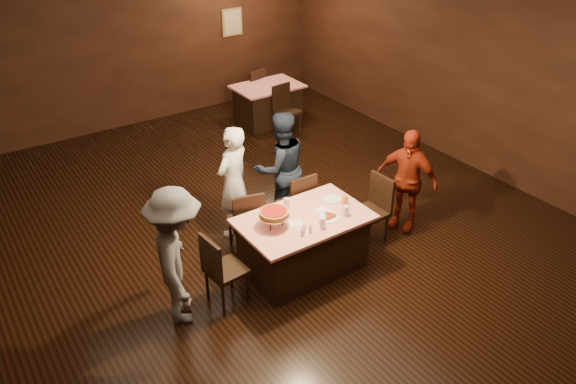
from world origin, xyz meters
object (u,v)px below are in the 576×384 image
at_px(diner_red_shirt, 407,180).
at_px(glass_front_right, 346,211).
at_px(chair_end_right, 370,211).
at_px(pizza_stand, 274,213).
at_px(chair_far_right, 295,202).
at_px(glass_back, 287,203).
at_px(glass_amber, 345,200).
at_px(plate_empty, 332,199).
at_px(chair_back_far, 252,91).
at_px(diner_grey_knit, 177,257).
at_px(main_table, 303,243).
at_px(chair_back_near, 287,111).
at_px(chair_end_left, 226,268).
at_px(back_table, 268,104).
at_px(diner_white_jacket, 233,182).
at_px(glass_front_left, 322,223).
at_px(chair_far_left, 245,220).
at_px(diner_navy_hoodie, 281,168).

bearing_deg(diner_red_shirt, glass_front_right, -101.45).
height_order(chair_end_right, pizza_stand, pizza_stand).
height_order(chair_far_right, glass_back, chair_far_right).
bearing_deg(glass_amber, glass_front_right, -126.87).
bearing_deg(plate_empty, chair_back_far, 70.91).
xyz_separation_m(pizza_stand, glass_back, (0.35, 0.25, -0.11)).
height_order(chair_end_right, chair_back_far, same).
distance_m(pizza_stand, glass_amber, 1.01).
xyz_separation_m(diner_grey_knit, glass_amber, (2.25, -0.11, 0.01)).
xyz_separation_m(main_table, chair_back_near, (2.18, 3.57, 0.09)).
distance_m(main_table, chair_back_near, 4.19).
height_order(chair_end_left, diner_red_shirt, diner_red_shirt).
xyz_separation_m(main_table, chair_back_far, (2.18, 4.87, 0.09)).
relative_size(back_table, diner_grey_knit, 0.78).
xyz_separation_m(main_table, glass_amber, (0.60, -0.05, 0.46)).
distance_m(chair_far_right, glass_back, 0.73).
bearing_deg(glass_front_right, back_table, 69.01).
bearing_deg(chair_back_near, diner_white_jacket, -142.75).
bearing_deg(chair_back_far, chair_end_left, 43.07).
height_order(main_table, back_table, same).
bearing_deg(plate_empty, glass_front_left, -138.01).
bearing_deg(chair_end_right, chair_far_left, -119.52).
relative_size(glass_front_left, glass_front_right, 1.00).
relative_size(main_table, glass_amber, 11.43).
bearing_deg(glass_front_left, diner_white_jacket, 103.01).
distance_m(chair_back_near, glass_front_left, 4.44).
bearing_deg(diner_grey_knit, chair_far_left, -41.00).
height_order(chair_far_left, chair_far_right, same).
distance_m(chair_back_far, diner_red_shirt, 4.89).
distance_m(chair_back_near, glass_amber, 3.97).
bearing_deg(diner_white_jacket, glass_amber, 102.53).
relative_size(diner_red_shirt, glass_front_right, 10.74).
bearing_deg(pizza_stand, glass_front_right, -19.44).
height_order(back_table, glass_front_left, glass_front_left).
relative_size(chair_back_near, diner_navy_hoodie, 0.57).
height_order(diner_grey_knit, glass_amber, diner_grey_knit).
distance_m(diner_white_jacket, glass_amber, 1.56).
bearing_deg(chair_far_left, main_table, 131.55).
bearing_deg(chair_end_right, chair_end_left, -92.96).
height_order(chair_back_near, diner_red_shirt, diner_red_shirt).
bearing_deg(chair_back_far, chair_far_left, 44.97).
bearing_deg(glass_back, main_table, -80.54).
height_order(chair_back_near, glass_amber, chair_back_near).
distance_m(main_table, diner_white_jacket, 1.32).
bearing_deg(pizza_stand, back_table, 58.53).
distance_m(chair_back_far, diner_navy_hoodie, 4.12).
bearing_deg(plate_empty, glass_back, 165.96).
height_order(chair_end_left, diner_grey_knit, diner_grey_knit).
bearing_deg(diner_navy_hoodie, plate_empty, 103.28).
bearing_deg(glass_front_right, main_table, 150.95).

